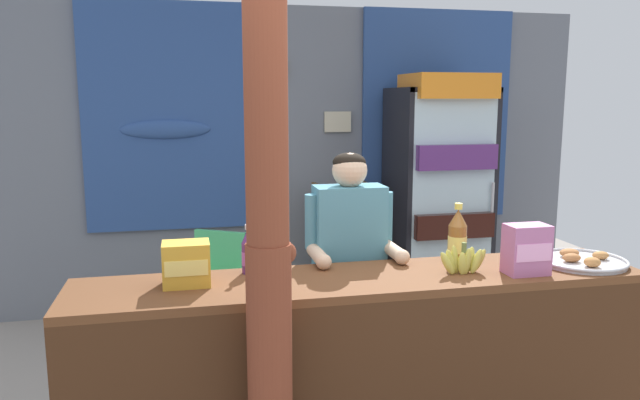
{
  "coord_description": "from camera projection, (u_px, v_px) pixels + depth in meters",
  "views": [
    {
      "loc": [
        -0.95,
        -2.32,
        1.84
      ],
      "look_at": [
        -0.25,
        0.85,
        1.29
      ],
      "focal_mm": 34.05,
      "sensor_mm": 36.0,
      "label": 1
    }
  ],
  "objects": [
    {
      "name": "snack_box_choco_powder",
      "position": [
        186.0,
        264.0,
        2.76
      ],
      "size": [
        0.21,
        0.16,
        0.2
      ],
      "color": "gold",
      "rests_on": "stall_counter"
    },
    {
      "name": "bottle_shelf_rack",
      "position": [
        341.0,
        244.0,
        5.27
      ],
      "size": [
        0.48,
        0.28,
        1.12
      ],
      "color": "brown",
      "rests_on": "ground"
    },
    {
      "name": "pastry_tray",
      "position": [
        581.0,
        260.0,
        3.13
      ],
      "size": [
        0.45,
        0.45,
        0.07
      ],
      "color": "#BCBCC1",
      "rests_on": "stall_counter"
    },
    {
      "name": "snack_box_wafer",
      "position": [
        527.0,
        249.0,
        2.94
      ],
      "size": [
        0.2,
        0.14,
        0.24
      ],
      "color": "#B76699",
      "rests_on": "stall_counter"
    },
    {
      "name": "plastic_lawn_chair",
      "position": [
        213.0,
        283.0,
        4.47
      ],
      "size": [
        0.6,
        0.6,
        0.86
      ],
      "color": "#4CC675",
      "rests_on": "ground"
    },
    {
      "name": "stall_counter",
      "position": [
        370.0,
        363.0,
        2.88
      ],
      "size": [
        2.77,
        0.54,
        0.99
      ],
      "color": "brown",
      "rests_on": "ground"
    },
    {
      "name": "shopkeeper",
      "position": [
        349.0,
        256.0,
        3.34
      ],
      "size": [
        0.49,
        0.42,
        1.55
      ],
      "color": "#28282D",
      "rests_on": "ground"
    },
    {
      "name": "back_wall_curtained",
      "position": [
        297.0,
        153.0,
        5.4
      ],
      "size": [
        5.25,
        0.22,
        2.62
      ],
      "color": "slate",
      "rests_on": "ground"
    },
    {
      "name": "soda_bottle_iced_tea",
      "position": [
        457.0,
        237.0,
        3.15
      ],
      "size": [
        0.1,
        0.1,
        0.31
      ],
      "color": "brown",
      "rests_on": "stall_counter"
    },
    {
      "name": "drink_fridge",
      "position": [
        439.0,
        183.0,
        5.17
      ],
      "size": [
        0.79,
        0.74,
        2.04
      ],
      "color": "black",
      "rests_on": "ground"
    },
    {
      "name": "ground_plane",
      "position": [
        347.0,
        390.0,
        3.87
      ],
      "size": [
        7.64,
        7.64,
        0.0
      ],
      "primitive_type": "plane",
      "color": "gray"
    },
    {
      "name": "timber_post",
      "position": [
        268.0,
        257.0,
        2.37
      ],
      "size": [
        0.2,
        0.18,
        2.56
      ],
      "color": "brown",
      "rests_on": "ground"
    },
    {
      "name": "soda_bottle_grape_soda",
      "position": [
        248.0,
        253.0,
        2.95
      ],
      "size": [
        0.06,
        0.06,
        0.24
      ],
      "color": "#56286B",
      "rests_on": "stall_counter"
    },
    {
      "name": "banana_bunch",
      "position": [
        464.0,
        261.0,
        2.96
      ],
      "size": [
        0.27,
        0.06,
        0.16
      ],
      "color": "#CCC14C",
      "rests_on": "stall_counter"
    }
  ]
}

